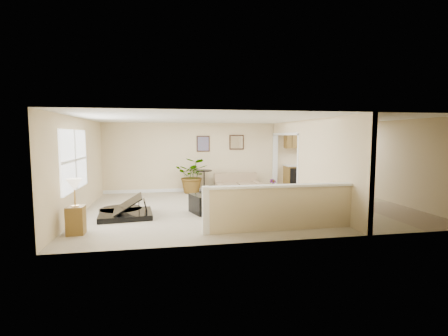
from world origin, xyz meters
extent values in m
plane|color=beige|center=(0.00, 0.00, 0.00)|extent=(9.00, 9.00, 0.00)
cube|color=beige|center=(0.00, 3.00, 1.25)|extent=(9.00, 0.04, 2.50)
cube|color=beige|center=(0.00, -3.00, 1.25)|extent=(9.00, 0.04, 2.50)
cube|color=beige|center=(-4.50, 0.00, 1.25)|extent=(0.04, 6.00, 2.50)
cube|color=beige|center=(4.50, 0.00, 1.25)|extent=(0.04, 6.00, 2.50)
cube|color=white|center=(0.00, 0.00, 2.50)|extent=(9.00, 6.00, 0.04)
cube|color=gray|center=(3.15, 0.00, 0.00)|extent=(2.70, 6.00, 0.01)
cube|color=beige|center=(1.80, -1.20, 1.25)|extent=(0.12, 3.60, 2.50)
cube|color=beige|center=(1.80, 1.77, 2.30)|extent=(0.12, 2.35, 0.40)
cube|color=beige|center=(0.15, -2.30, 0.47)|extent=(3.30, 0.12, 0.95)
cube|color=white|center=(0.15, -2.30, 0.96)|extent=(3.40, 0.22, 0.05)
cube|color=white|center=(-1.50, -2.30, 0.50)|extent=(0.14, 0.14, 1.00)
cube|color=white|center=(-4.49, -0.50, 1.45)|extent=(0.05, 2.15, 1.45)
cube|color=#352013|center=(-0.95, 2.98, 1.75)|extent=(0.48, 0.03, 0.58)
cube|color=#80516F|center=(-0.95, 2.96, 1.75)|extent=(0.40, 0.01, 0.50)
cube|color=#352013|center=(0.30, 2.98, 1.80)|extent=(0.55, 0.03, 0.55)
cube|color=white|center=(0.30, 2.96, 1.80)|extent=(0.46, 0.01, 0.46)
cube|color=brown|center=(3.30, 2.70, 0.45)|extent=(2.30, 0.60, 0.90)
cube|color=beige|center=(3.30, 2.70, 0.92)|extent=(2.36, 0.65, 0.04)
cube|color=black|center=(2.50, 2.69, 0.43)|extent=(0.60, 0.60, 0.84)
cube|color=brown|center=(3.30, 2.82, 1.95)|extent=(2.30, 0.35, 0.75)
cube|color=black|center=(-3.31, -0.57, 0.67)|extent=(1.37, 1.22, 0.26)
cylinder|color=black|center=(-3.44, -0.09, 0.67)|extent=(1.08, 1.08, 0.26)
cube|color=silver|center=(-2.56, -0.57, 0.64)|extent=(0.28, 0.89, 0.02)
cube|color=black|center=(-3.40, -0.48, 0.91)|extent=(1.10, 1.10, 0.59)
cube|color=black|center=(-1.43, -0.48, 0.24)|extent=(0.59, 0.81, 0.49)
cube|color=#9E8264|center=(0.21, 2.38, 0.22)|extent=(1.58, 0.90, 0.44)
cube|color=#9E8264|center=(0.21, 2.73, 0.67)|extent=(1.58, 0.21, 0.46)
cube|color=#9E8264|center=(-0.49, 2.38, 0.53)|extent=(0.19, 0.90, 0.17)
cube|color=#9E8264|center=(0.91, 2.38, 0.53)|extent=(0.19, 0.90, 0.17)
cylinder|color=black|center=(-0.97, 2.58, 0.02)|extent=(0.41, 0.41, 0.03)
cylinder|color=black|center=(-0.97, 2.58, 0.41)|extent=(0.04, 0.04, 0.79)
cylinder|color=black|center=(-0.97, 2.58, 0.81)|extent=(0.57, 0.57, 0.03)
cylinder|color=black|center=(-1.36, 2.65, 0.13)|extent=(0.36, 0.36, 0.25)
imported|color=#18511D|center=(-1.36, 2.65, 0.63)|extent=(1.41, 1.32, 1.26)
cylinder|color=black|center=(1.45, 2.16, 0.09)|extent=(0.26, 0.26, 0.18)
imported|color=#18511D|center=(1.45, 2.16, 0.25)|extent=(0.31, 0.31, 0.50)
cube|color=brown|center=(-4.15, -1.84, 0.29)|extent=(0.35, 0.35, 0.58)
cylinder|color=#B7893D|center=(-4.15, -1.84, 0.59)|extent=(0.16, 0.16, 0.02)
cylinder|color=#B7893D|center=(-4.15, -1.84, 0.79)|extent=(0.03, 0.03, 0.39)
cone|color=beige|center=(-4.15, -1.84, 1.03)|extent=(0.31, 0.31, 0.25)
camera|label=1|loc=(-2.28, -8.84, 2.02)|focal=26.00mm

